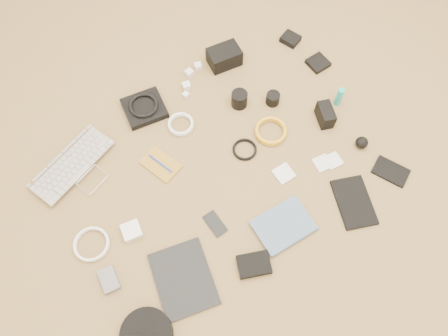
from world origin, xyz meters
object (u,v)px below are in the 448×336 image
laptop (82,172)px  tablet (184,279)px  dslr_camera (224,57)px  paperback (296,243)px  headphone_case (147,335)px  phone (215,224)px

laptop → tablet: (0.13, -0.62, -0.01)m
laptop → tablet: bearing=-98.2°
dslr_camera → paperback: 0.94m
laptop → paperback: laptop is taller
laptop → dslr_camera: bearing=-8.8°
dslr_camera → headphone_case: dslr_camera is taller
phone → headphone_case: 0.48m
laptop → headphone_case: size_ratio=2.02×
laptop → dslr_camera: dslr_camera is taller
tablet → headphone_case: headphone_case is taller
phone → laptop: bearing=123.0°
tablet → headphone_case: bearing=-141.4°
headphone_case → paperback: bearing=-2.3°
paperback → laptop: bearing=39.8°
tablet → headphone_case: 0.23m
laptop → headphone_case: bearing=-116.5°
phone → tablet: bearing=-153.3°
tablet → phone: tablet is taller
laptop → paperback: size_ratio=1.68×
tablet → paperback: bearing=-2.7°
phone → paperback: 0.32m
phone → dslr_camera: bearing=52.2°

